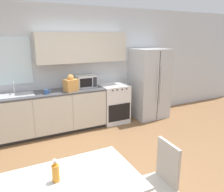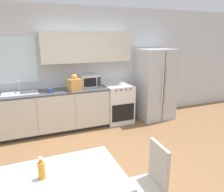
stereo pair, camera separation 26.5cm
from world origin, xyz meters
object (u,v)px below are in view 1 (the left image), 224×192
at_px(microwave, 86,81).
at_px(dining_table, 72,191).
at_px(drink_bottle, 56,172).
at_px(refrigerator, 149,84).
at_px(dining_chair_side, 161,176).
at_px(coffee_mug, 46,92).
at_px(oven_range, 113,103).

relative_size(microwave, dining_table, 0.36).
height_order(dining_table, drink_bottle, drink_bottle).
height_order(refrigerator, microwave, refrigerator).
bearing_deg(microwave, refrigerator, -6.62).
bearing_deg(microwave, dining_chair_side, -94.42).
distance_m(coffee_mug, dining_table, 2.76).
relative_size(oven_range, microwave, 2.10).
bearing_deg(refrigerator, microwave, 173.38).
height_order(dining_table, dining_chair_side, dining_chair_side).
height_order(refrigerator, drink_bottle, refrigerator).
height_order(oven_range, coffee_mug, coffee_mug).
height_order(microwave, dining_chair_side, microwave).
height_order(coffee_mug, drink_bottle, coffee_mug).
bearing_deg(drink_bottle, dining_chair_side, -5.43).
bearing_deg(microwave, coffee_mug, -165.98).
distance_m(coffee_mug, dining_chair_side, 2.90).
bearing_deg(microwave, oven_range, -10.63).
bearing_deg(drink_bottle, dining_table, -24.58).
relative_size(coffee_mug, dining_chair_side, 0.13).
xyz_separation_m(oven_range, refrigerator, (0.99, -0.07, 0.41)).
bearing_deg(drink_bottle, refrigerator, 42.32).
height_order(refrigerator, coffee_mug, refrigerator).
xyz_separation_m(oven_range, microwave, (-0.65, 0.12, 0.59)).
xyz_separation_m(refrigerator, drink_bottle, (-2.99, -2.72, -0.01)).
bearing_deg(oven_range, refrigerator, -3.98).
distance_m(oven_range, microwave, 0.88).
distance_m(coffee_mug, drink_bottle, 2.71).
height_order(microwave, drink_bottle, microwave).
bearing_deg(oven_range, microwave, 169.37).
bearing_deg(dining_table, drink_bottle, 155.42).
height_order(coffee_mug, dining_chair_side, coffee_mug).
xyz_separation_m(microwave, dining_chair_side, (-0.23, -3.01, -0.51)).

